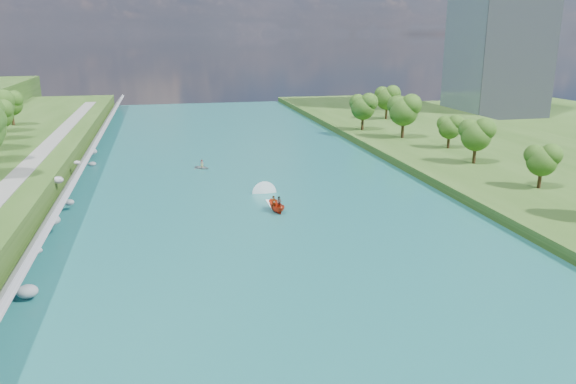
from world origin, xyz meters
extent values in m
plane|color=#2D5119|center=(0.00, 0.00, 0.00)|extent=(260.00, 260.00, 0.00)
cube|color=#19605D|center=(0.00, 20.00, 0.05)|extent=(55.00, 240.00, 0.10)
cube|color=#2D5119|center=(49.50, 20.00, 0.75)|extent=(44.00, 240.00, 1.50)
cube|color=slate|center=(-25.85, 20.00, 1.80)|extent=(3.54, 236.00, 4.05)
ellipsoid|color=gray|center=(-24.73, -4.40, 0.90)|extent=(1.81, 1.60, 1.16)
ellipsoid|color=gray|center=(-25.41, 3.96, 1.55)|extent=(1.01, 0.81, 0.64)
ellipsoid|color=gray|center=(-25.49, 13.36, 1.70)|extent=(1.72, 1.70, 1.15)
ellipsoid|color=gray|center=(-24.97, 22.36, 1.20)|extent=(1.23, 0.99, 0.85)
ellipsoid|color=gray|center=(-27.18, 28.16, 2.92)|extent=(1.63, 1.42, 1.00)
ellipsoid|color=gray|center=(-26.25, 40.89, 2.57)|extent=(1.10, 0.99, 0.65)
ellipsoid|color=gray|center=(-25.03, 49.76, 0.32)|extent=(1.34, 1.65, 0.74)
ellipsoid|color=gray|center=(-25.54, 55.73, 1.41)|extent=(1.75, 1.73, 1.17)
cube|color=gray|center=(-32.50, 20.00, 3.55)|extent=(3.00, 200.00, 0.10)
cube|color=gray|center=(82.50, 95.00, 30.00)|extent=(22.00, 22.00, 60.00)
ellipsoid|color=#2B4B14|center=(-44.16, 69.74, 8.48)|extent=(5.98, 5.98, 9.97)
ellipsoid|color=#2B4B14|center=(-44.15, 78.71, 7.87)|extent=(5.24, 5.24, 8.74)
ellipsoid|color=#2B4B14|center=(39.53, 14.13, 5.28)|extent=(4.54, 4.54, 7.56)
ellipsoid|color=#2B4B14|center=(38.94, 30.64, 6.04)|extent=(5.44, 5.44, 9.07)
ellipsoid|color=#2B4B14|center=(41.11, 43.69, 5.27)|extent=(4.52, 4.52, 7.54)
ellipsoid|color=#2B4B14|center=(37.06, 56.02, 6.86)|extent=(6.43, 6.43, 10.72)
ellipsoid|color=#2B4B14|center=(32.25, 67.47, 6.41)|extent=(5.89, 5.89, 9.81)
ellipsoid|color=#2B4B14|center=(44.20, 82.53, 6.52)|extent=(6.03, 6.03, 10.05)
ellipsoid|color=#2B4B14|center=(44.69, 97.88, 3.91)|extent=(2.89, 2.89, 4.82)
imported|color=red|center=(1.71, 15.97, 0.84)|extent=(2.07, 4.04, 1.49)
imported|color=#66605B|center=(1.31, 15.57, 1.40)|extent=(0.83, 0.76, 1.90)
imported|color=#66605B|center=(2.21, 16.47, 1.20)|extent=(0.91, 0.85, 1.50)
cube|color=white|center=(1.71, 18.97, 0.13)|extent=(0.90, 5.00, 0.06)
imported|color=gray|center=(-6.08, 42.74, 0.39)|extent=(3.45, 3.41, 0.59)
imported|color=#66605B|center=(-6.08, 42.74, 1.02)|extent=(0.69, 0.48, 1.34)
camera|label=1|loc=(-12.21, -53.31, 22.64)|focal=35.00mm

